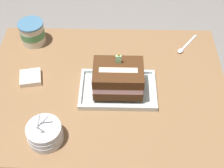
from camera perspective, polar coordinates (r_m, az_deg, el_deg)
The scene contains 8 objects.
ground_plane at distance 1.96m, azimuth -0.73°, elevation -14.79°, with size 8.00×8.00×0.00m, color gray.
dining_table at distance 1.43m, azimuth -0.97°, elevation -3.54°, with size 1.01×0.75×0.75m.
foil_tray at distance 1.32m, azimuth 1.05°, elevation -1.08°, with size 0.31×0.20×0.02m.
birthday_cake at distance 1.26m, azimuth 1.10°, elevation 1.05°, with size 0.20×0.15×0.16m.
bowl_stack at distance 1.18m, azimuth -11.89°, elevation -8.63°, with size 0.13×0.13×0.12m.
ice_cream_tub at distance 1.55m, azimuth -14.02°, elevation 8.89°, with size 0.12×0.12×0.11m.
serving_spoon_near_tray at distance 1.53m, azimuth 12.53°, elevation 6.22°, with size 0.11×0.14×0.01m.
napkin_pile at distance 1.40m, azimuth -14.32°, elevation 1.10°, with size 0.10×0.10×0.02m.
Camera 1 is at (0.04, -0.88, 1.76)m, focal length 51.27 mm.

